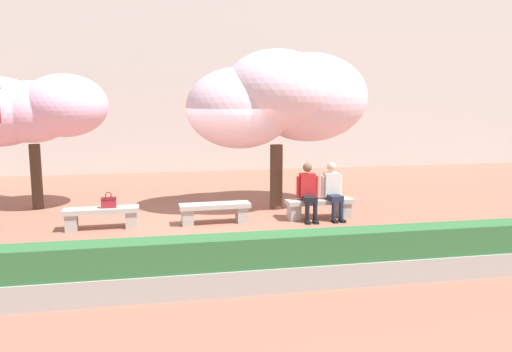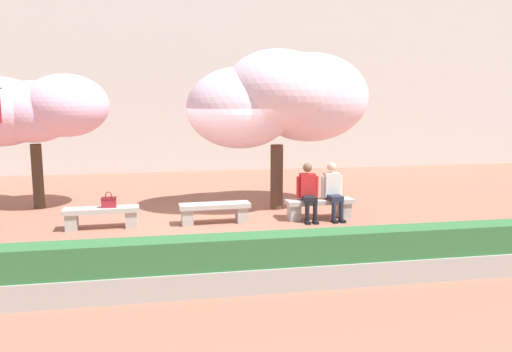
{
  "view_description": "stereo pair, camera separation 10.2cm",
  "coord_description": "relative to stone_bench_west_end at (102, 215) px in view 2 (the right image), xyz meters",
  "views": [
    {
      "loc": [
        -1.15,
        -10.68,
        2.72
      ],
      "look_at": [
        0.96,
        0.2,
        1.0
      ],
      "focal_mm": 35.0,
      "sensor_mm": 36.0,
      "label": 1
    },
    {
      "loc": [
        -1.05,
        -10.7,
        2.72
      ],
      "look_at": [
        0.96,
        0.2,
        1.0
      ],
      "focal_mm": 35.0,
      "sensor_mm": 36.0,
      "label": 2
    }
  ],
  "objects": [
    {
      "name": "stone_bench_center",
      "position": [
        4.8,
        0.0,
        0.0
      ],
      "size": [
        1.57,
        0.49,
        0.45
      ],
      "color": "#ADA89E",
      "rests_on": "ground"
    },
    {
      "name": "handbag",
      "position": [
        0.16,
        -0.01,
        0.28
      ],
      "size": [
        0.3,
        0.15,
        0.34
      ],
      "color": "#A3232D",
      "rests_on": "stone_bench_west_end"
    },
    {
      "name": "stone_bench_west_end",
      "position": [
        0.0,
        0.0,
        0.0
      ],
      "size": [
        1.57,
        0.49,
        0.45
      ],
      "color": "#ADA89E",
      "rests_on": "ground"
    },
    {
      "name": "cherry_tree_main",
      "position": [
        4.17,
        1.35,
        2.44
      ],
      "size": [
        4.56,
        3.02,
        3.9
      ],
      "color": "#513828",
      "rests_on": "ground"
    },
    {
      "name": "person_seated_left",
      "position": [
        4.51,
        -0.05,
        0.4
      ],
      "size": [
        0.51,
        0.69,
        1.29
      ],
      "color": "black",
      "rests_on": "ground"
    },
    {
      "name": "ground_plane",
      "position": [
        2.4,
        0.0,
        -0.29
      ],
      "size": [
        100.0,
        100.0,
        0.0
      ],
      "primitive_type": "plane",
      "color": "#9E604C"
    },
    {
      "name": "person_seated_right",
      "position": [
        5.09,
        -0.05,
        0.4
      ],
      "size": [
        0.51,
        0.7,
        1.29
      ],
      "color": "black",
      "rests_on": "ground"
    },
    {
      "name": "cherry_tree_secondary",
      "position": [
        -1.87,
        2.39,
        2.15
      ],
      "size": [
        3.72,
        2.42,
        3.33
      ],
      "color": "#473323",
      "rests_on": "ground"
    },
    {
      "name": "stone_bench_near_west",
      "position": [
        2.4,
        0.0,
        0.0
      ],
      "size": [
        1.57,
        0.49,
        0.45
      ],
      "color": "#ADA89E",
      "rests_on": "ground"
    },
    {
      "name": "planter_hedge_foreground",
      "position": [
        2.4,
        -3.93,
        0.09
      ],
      "size": [
        9.38,
        0.5,
        0.8
      ],
      "color": "#ADA89E",
      "rests_on": "ground"
    },
    {
      "name": "building_facade",
      "position": [
        2.4,
        10.14,
        4.56
      ],
      "size": [
        28.0,
        4.0,
        9.71
      ],
      "primitive_type": "cube",
      "color": "beige",
      "rests_on": "ground"
    }
  ]
}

